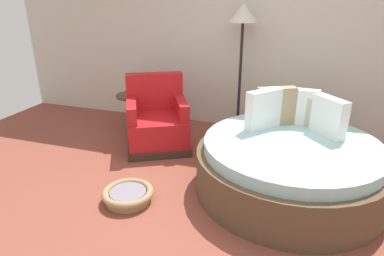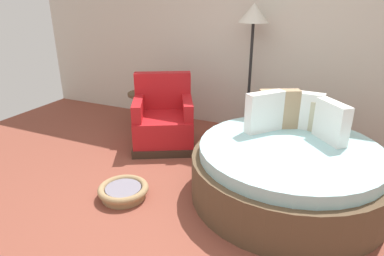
% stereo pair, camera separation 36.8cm
% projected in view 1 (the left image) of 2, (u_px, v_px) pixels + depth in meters
% --- Properties ---
extents(ground_plane, '(8.00, 8.00, 0.02)m').
position_uv_depth(ground_plane, '(215.00, 215.00, 3.15)').
color(ground_plane, brown).
extents(back_wall, '(8.00, 0.12, 3.10)m').
position_uv_depth(back_wall, '(261.00, 23.00, 4.67)').
color(back_wall, beige).
rests_on(back_wall, ground_plane).
extents(round_daybed, '(1.91, 1.91, 0.99)m').
position_uv_depth(round_daybed, '(289.00, 164.00, 3.44)').
color(round_daybed, brown).
rests_on(round_daybed, ground_plane).
extents(red_armchair, '(1.08, 1.08, 0.94)m').
position_uv_depth(red_armchair, '(157.00, 123.00, 4.46)').
color(red_armchair, '#38281E').
rests_on(red_armchair, ground_plane).
extents(pet_basket, '(0.51, 0.51, 0.13)m').
position_uv_depth(pet_basket, '(128.00, 195.00, 3.32)').
color(pet_basket, '#9E7F56').
rests_on(pet_basket, ground_plane).
extents(side_table, '(0.44, 0.44, 0.52)m').
position_uv_depth(side_table, '(131.00, 100.00, 5.06)').
color(side_table, brown).
rests_on(side_table, ground_plane).
extents(floor_lamp, '(0.40, 0.40, 1.82)m').
position_uv_depth(floor_lamp, '(243.00, 26.00, 4.42)').
color(floor_lamp, black).
rests_on(floor_lamp, ground_plane).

